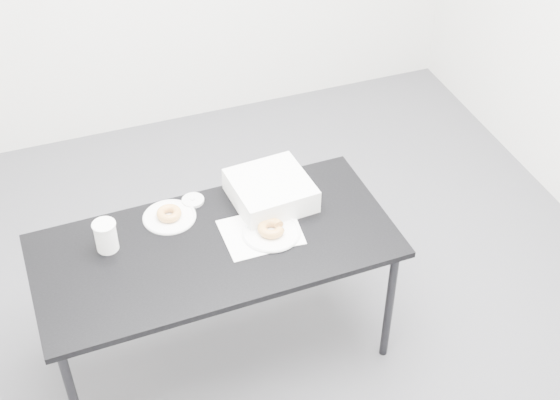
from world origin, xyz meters
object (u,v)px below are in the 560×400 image
object	(u,v)px
plate_near	(271,232)
plate_far	(169,217)
donut_far	(169,213)
bakery_box	(271,190)
scorecard	(248,235)
coffee_cup	(106,236)
donut_near	(271,228)
table	(216,253)
pen	(255,219)

from	to	relation	value
plate_near	plate_far	distance (m)	0.47
plate_near	donut_far	distance (m)	0.47
bakery_box	scorecard	bearing A→B (deg)	-136.27
plate_near	coffee_cup	bearing A→B (deg)	167.67
plate_near	plate_far	xyz separation A→B (m)	(-0.39, 0.25, -0.00)
donut_near	coffee_cup	world-z (taller)	coffee_cup
table	coffee_cup	distance (m)	0.47
plate_near	donut_near	bearing A→B (deg)	90.00
coffee_cup	bakery_box	xyz separation A→B (m)	(0.76, 0.06, -0.01)
donut_far	pen	bearing A→B (deg)	-22.94
pen	plate_far	xyz separation A→B (m)	(-0.35, 0.15, -0.00)
plate_far	table	bearing A→B (deg)	-58.32
scorecard	donut_near	bearing A→B (deg)	-12.92
table	plate_near	bearing A→B (deg)	-6.51
plate_far	bakery_box	bearing A→B (deg)	-4.87
donut_far	plate_near	bearing A→B (deg)	-32.81
donut_near	bakery_box	bearing A→B (deg)	71.25
plate_far	bakery_box	world-z (taller)	bakery_box
bakery_box	pen	bearing A→B (deg)	-140.40
scorecard	bakery_box	size ratio (longest dim) A/B	0.81
table	pen	size ratio (longest dim) A/B	12.27
pen	donut_near	xyz separation A→B (m)	(0.04, -0.10, 0.02)
table	scorecard	world-z (taller)	scorecard
scorecard	bakery_box	world-z (taller)	bakery_box
donut_near	plate_far	xyz separation A→B (m)	(-0.39, 0.25, -0.03)
donut_far	coffee_cup	xyz separation A→B (m)	(-0.29, -0.10, 0.05)
donut_near	donut_far	world-z (taller)	donut_near
table	scorecard	distance (m)	0.16
table	scorecard	size ratio (longest dim) A/B	5.70
plate_far	bakery_box	xyz separation A→B (m)	(0.46, -0.04, 0.05)
plate_near	donut_far	size ratio (longest dim) A/B	2.30
donut_far	coffee_cup	world-z (taller)	coffee_cup
donut_far	coffee_cup	distance (m)	0.31
plate_near	donut_near	world-z (taller)	donut_near
table	bakery_box	distance (m)	0.39
table	plate_far	distance (m)	0.28
plate_far	donut_far	size ratio (longest dim) A/B	2.13
pen	plate_near	size ratio (longest dim) A/B	0.50
donut_near	bakery_box	xyz separation A→B (m)	(0.07, 0.21, 0.03)
pen	donut_far	distance (m)	0.38
table	plate_near	distance (m)	0.26
scorecard	donut_far	xyz separation A→B (m)	(-0.29, 0.23, 0.02)
plate_near	donut_far	bearing A→B (deg)	147.19
table	plate_near	size ratio (longest dim) A/B	6.13
donut_near	bakery_box	distance (m)	0.23
table	bakery_box	size ratio (longest dim) A/B	4.63
donut_near	donut_far	distance (m)	0.47
scorecard	coffee_cup	bearing A→B (deg)	167.47
table	donut_far	xyz separation A→B (m)	(-0.14, 0.23, 0.08)
pen	donut_near	size ratio (longest dim) A/B	1.06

